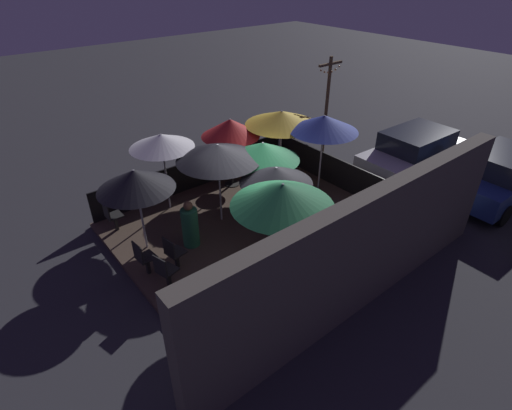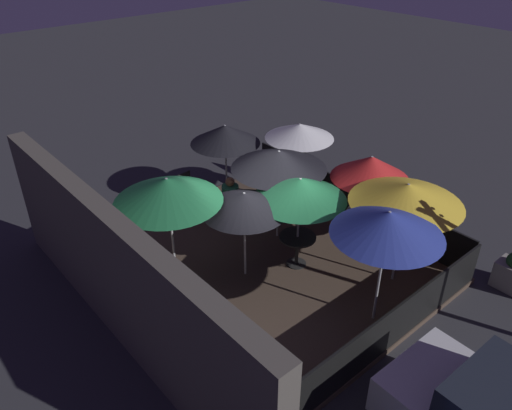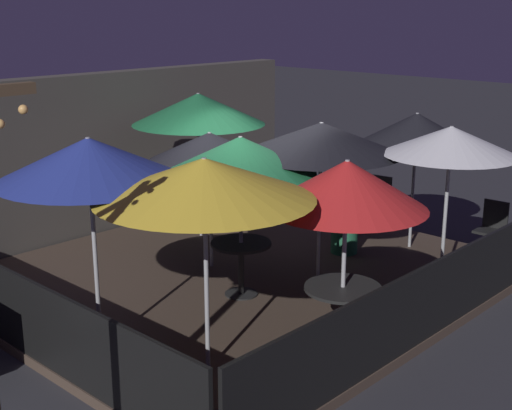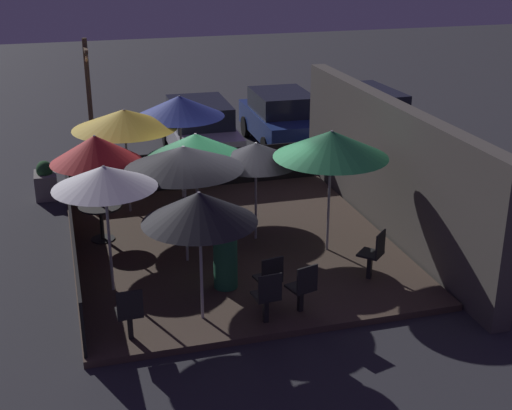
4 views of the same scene
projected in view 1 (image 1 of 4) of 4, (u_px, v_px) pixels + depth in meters
name	position (u px, v px, depth m)	size (l,w,h in m)	color
ground_plane	(259.00, 232.00, 11.06)	(60.00, 60.00, 0.00)	#2D2D33
patio_deck	(259.00, 231.00, 11.03)	(7.11, 6.35, 0.12)	#47382D
building_wall	(365.00, 252.00, 8.05)	(8.71, 0.36, 2.86)	#4C4742
fence_front	(198.00, 173.00, 12.81)	(6.91, 0.05, 0.95)	black
fence_side_left	(345.00, 176.00, 12.61)	(0.05, 6.15, 0.95)	black
patio_umbrella_0	(263.00, 151.00, 10.65)	(2.01, 2.01, 2.21)	#B2B2B7
patio_umbrella_1	(230.00, 128.00, 12.12)	(1.82, 1.82, 2.23)	#B2B2B7
patio_umbrella_2	(276.00, 175.00, 9.71)	(1.82, 1.82, 2.07)	#B2B2B7
patio_umbrella_3	(135.00, 180.00, 9.28)	(1.84, 1.84, 2.22)	#B2B2B7
patio_umbrella_4	(324.00, 123.00, 11.64)	(2.05, 2.05, 2.48)	#B2B2B7
patio_umbrella_5	(282.00, 118.00, 12.30)	(2.29, 2.29, 2.36)	#B2B2B7
patio_umbrella_6	(218.00, 152.00, 10.29)	(2.22, 2.22, 2.31)	#B2B2B7
patio_umbrella_7	(283.00, 195.00, 8.24)	(2.22, 2.22, 2.46)	#B2B2B7
patio_umbrella_8	(161.00, 141.00, 10.81)	(1.78, 1.78, 2.32)	#B2B2B7
dining_table_0	(262.00, 195.00, 11.38)	(0.83, 0.83, 0.76)	black
dining_table_1	(232.00, 168.00, 12.84)	(0.89, 0.89, 0.75)	black
patio_chair_0	(238.00, 294.00, 8.14)	(0.57, 0.57, 0.95)	black
patio_chair_1	(173.00, 252.00, 9.36)	(0.47, 0.47, 0.90)	black
patio_chair_2	(144.00, 257.00, 9.15)	(0.44, 0.44, 0.94)	black
patio_chair_3	(165.00, 270.00, 8.82)	(0.49, 0.49, 0.90)	black
patio_chair_4	(112.00, 215.00, 10.67)	(0.41, 0.41, 0.92)	black
patron_0	(190.00, 226.00, 10.12)	(0.55, 0.55, 1.29)	#236642
planter_box	(283.00, 141.00, 15.44)	(0.75, 0.52, 0.92)	gray
light_post	(327.00, 103.00, 14.23)	(1.10, 0.12, 3.65)	brown
parked_car_0	(414.00, 153.00, 13.51)	(4.23, 1.88, 1.62)	silver
parked_car_1	(501.00, 176.00, 12.10)	(3.93, 1.87, 1.62)	navy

